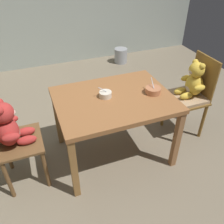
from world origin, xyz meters
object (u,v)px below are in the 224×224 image
Objects in this scene: porridge_bowl_cream_center at (105,94)px; metal_pail at (121,56)px; dining_table at (114,105)px; teddy_chair_near_left at (10,132)px; porridge_bowl_terracotta_near_right at (153,90)px; teddy_chair_near_right at (192,88)px.

metal_pail is at bearing 63.64° from porridge_bowl_cream_center.
dining_table is 1.23× the size of teddy_chair_near_left.
porridge_bowl_cream_center is 0.47× the size of metal_pail.
teddy_chair_near_left reaches higher than porridge_bowl_terracotta_near_right.
porridge_bowl_terracotta_near_right reaches higher than porridge_bowl_cream_center.
dining_table is 0.40m from porridge_bowl_terracotta_near_right.
porridge_bowl_cream_center is (-0.07, 0.04, 0.11)m from dining_table.
dining_table is at bearing -114.42° from metal_pail.
teddy_chair_near_right is at bearing 1.60° from teddy_chair_near_left.
teddy_chair_near_right reaches higher than teddy_chair_near_left.
porridge_bowl_cream_center is 0.80× the size of porridge_bowl_terracotta_near_right.
teddy_chair_near_right reaches higher than dining_table.
teddy_chair_near_right is 1.86m from teddy_chair_near_left.
teddy_chair_near_right is 1.00m from porridge_bowl_cream_center.
teddy_chair_near_right is 1.05× the size of teddy_chair_near_left.
teddy_chair_near_right is 2.14m from metal_pail.
dining_table is 4.07× the size of metal_pail.
teddy_chair_near_left reaches higher than porridge_bowl_cream_center.
porridge_bowl_cream_center is (0.87, 0.06, 0.14)m from teddy_chair_near_left.
metal_pail is at bearing 65.58° from dining_table.
teddy_chair_near_left is 7.07× the size of porridge_bowl_cream_center.
dining_table is at bearing 171.99° from porridge_bowl_terracotta_near_right.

